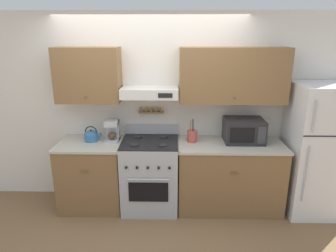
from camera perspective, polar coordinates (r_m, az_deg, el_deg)
ground_plane at (r=4.01m, az=-3.63°, el=-17.25°), size 16.00×16.00×0.00m
wall_back at (r=4.02m, az=-1.68°, el=5.19°), size 5.20×0.46×2.55m
counter_left at (r=4.21m, az=-14.17°, el=-8.87°), size 0.84×0.67×0.91m
counter_right at (r=4.13m, az=11.52°, el=-9.20°), size 1.37×0.67×0.91m
stove_range at (r=4.05m, az=-3.38°, el=-9.10°), size 0.72×0.70×1.07m
refrigerator at (r=4.28m, az=26.42°, el=-4.10°), size 0.70×0.72×1.69m
tea_kettle at (r=4.06m, az=-14.39°, el=-1.76°), size 0.23×0.18×0.20m
coffee_maker at (r=4.00m, az=-10.53°, el=-0.78°), size 0.17×0.20×0.28m
microwave at (r=4.01m, az=14.22°, el=-0.83°), size 0.50×0.39×0.30m
utensil_crock at (r=3.92m, az=4.63°, el=-1.87°), size 0.14×0.14×0.30m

